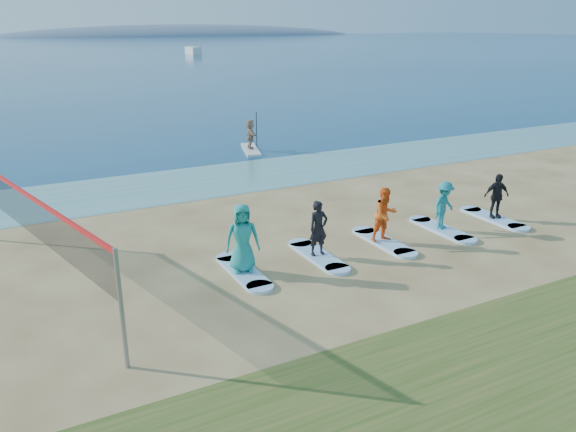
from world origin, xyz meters
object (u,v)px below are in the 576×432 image
volleyball_net (34,218)px  paddleboard (251,150)px  student_2 (385,215)px  student_4 (496,196)px  boat_offshore_b (193,54)px  surfboard_0 (243,272)px  student_0 (242,238)px  surfboard_2 (384,242)px  surfboard_1 (318,256)px  surfboard_3 (442,229)px  student_1 (318,228)px  surfboard_4 (494,218)px  student_3 (444,205)px  paddleboarder (250,134)px

volleyball_net → paddleboard: volleyball_net is taller
student_2 → student_4: 4.63m
volleyball_net → boat_offshore_b: volleyball_net is taller
surfboard_0 → student_4: (9.26, 0.00, 0.80)m
student_2 → student_0: bearing=-179.8°
surfboard_2 → student_4: size_ratio=1.45×
surfboard_1 → surfboard_2: bearing=0.0°
boat_offshore_b → surfboard_2: 111.85m
surfboard_1 → surfboard_3: same height
surfboard_0 → student_0: bearing=0.0°
volleyball_net → student_1: (7.10, -1.44, -1.02)m
paddleboard → surfboard_4: 14.09m
student_1 → student_3: 4.63m
boat_offshore_b → surfboard_4: 110.68m
surfboard_1 → student_4: student_4 is taller
student_1 → student_4: (6.95, 0.00, -0.04)m
student_1 → surfboard_3: size_ratio=0.72×
paddleboard → surfboard_3: paddleboard is taller
surfboard_4 → boat_offshore_b: bearing=76.5°
paddleboarder → boat_offshore_b: paddleboarder is taller
paddleboard → surfboard_3: 13.81m
paddleboard → surfboard_2: bearing=-80.6°
surfboard_2 → student_2: student_2 is taller
surfboard_0 → student_1: bearing=0.0°
paddleboarder → student_3: size_ratio=0.98×
surfboard_4 → student_2: bearing=180.0°
paddleboard → surfboard_2: 13.91m
paddleboard → student_1: size_ratio=1.89×
student_1 → student_3: bearing=-1.2°
paddleboarder → student_1: (-4.12, -13.80, 0.01)m
student_1 → surfboard_3: bearing=-1.2°
surfboard_0 → student_4: student_4 is taller
paddleboard → surfboard_1: size_ratio=1.36×
student_0 → surfboard_4: bearing=14.7°
student_0 → student_2: size_ratio=1.11×
student_3 → surfboard_1: bearing=161.5°
surfboard_3 → student_3: 0.82m
student_1 → student_3: size_ratio=1.03×
boat_offshore_b → student_1: bearing=-107.2°
paddleboard → surfboard_0: paddleboard is taller
surfboard_0 → surfboard_2: (4.63, 0.00, 0.00)m
student_0 → surfboard_2: bearing=14.7°
volleyball_net → student_3: (11.73, -1.44, -1.04)m
paddleboarder → boat_offshore_b: bearing=-0.3°
paddleboard → student_0: (-6.43, -13.80, 0.95)m
boat_offshore_b → student_4: (-25.88, -107.61, 0.85)m
surfboard_3 → student_4: 2.45m
volleyball_net → surfboard_0: bearing=-16.7°
volleyball_net → surfboard_1: 7.48m
boat_offshore_b → student_2: size_ratio=3.20×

